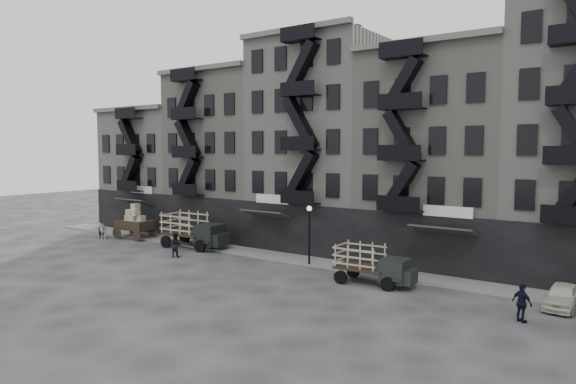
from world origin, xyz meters
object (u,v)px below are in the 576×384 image
Objects in this scene: car_east at (562,296)px; stake_truck_east at (372,262)px; horse at (101,230)px; policeman at (522,303)px; wagon at (134,219)px; pedestrian_west at (101,230)px; pedestrian_mid at (175,245)px; stake_truck_west at (194,228)px.

stake_truck_east is at bearing -169.20° from car_east.
policeman reaches higher than horse.
pedestrian_west is at bearing -145.99° from wagon.
stake_truck_east is 1.31× the size of car_east.
pedestrian_west is (-37.70, -1.39, 0.17)m from car_east.
stake_truck_east reaches higher than horse.
policeman is (8.88, -2.08, -0.45)m from stake_truck_east.
pedestrian_mid is (-25.98, -3.04, 0.30)m from car_east.
stake_truck_east is at bearing -7.11° from wagon.
horse is 1.06× the size of pedestrian_mid.
car_east is at bearing -25.49° from pedestrian_west.
wagon is (2.21, 2.00, 0.97)m from horse.
wagon is 7.86m from stake_truck_west.
stake_truck_west reaches higher than policeman.
pedestrian_mid is at bearing -171.01° from car_east.
stake_truck_east is at bearing -27.86° from pedestrian_west.
horse is 10.29m from stake_truck_west.
policeman reaches higher than pedestrian_mid.
horse is 0.40× the size of stake_truck_east.
wagon is 0.63× the size of stake_truck_west.
pedestrian_mid reaches higher than pedestrian_west.
car_east is 26.16m from pedestrian_mid.
wagon is at bearing 9.14° from pedestrian_west.
wagon is 2.04× the size of policeman.
car_east is (35.29, -0.41, -1.17)m from wagon.
pedestrian_mid reaches higher than horse.
stake_truck_west is at bearing -3.30° from wagon.
wagon is 1.02× the size of car_east.
policeman is (24.71, -0.56, 0.00)m from pedestrian_mid.
pedestrian_mid is at bearing -23.06° from wagon.
car_east is 3.83m from policeman.
stake_truck_east is 2.63× the size of policeman.
pedestrian_mid is (9.31, -3.45, -0.87)m from wagon.
wagon is at bearing -23.25° from horse.
stake_truck_west is 1.23× the size of stake_truck_east.
horse is at bearing -21.05° from pedestrian_mid.
stake_truck_west is 1.61× the size of car_east.
horse is at bearing -175.25° from car_east.
wagon is 34.27m from policeman.
horse is 37.53m from car_east.
car_east is (10.15, 1.51, -0.75)m from stake_truck_east.
stake_truck_east is (25.14, -1.93, -0.42)m from wagon.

